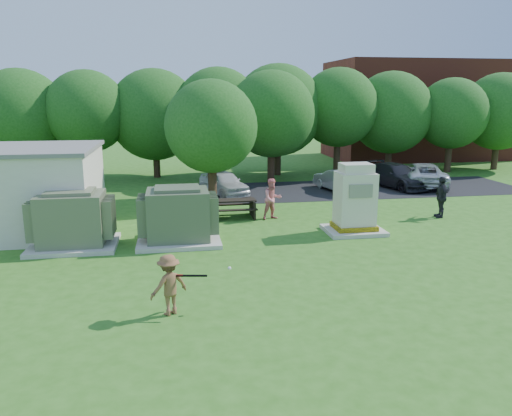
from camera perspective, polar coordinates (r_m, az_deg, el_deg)
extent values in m
plane|color=#2D6619|center=(14.70, 2.57, -8.41)|extent=(120.00, 120.00, 0.00)
cube|color=maroon|center=(45.49, 18.26, 10.59)|extent=(15.00, 8.00, 8.00)
cube|color=#232326|center=(29.14, 10.60, 2.14)|extent=(20.00, 6.00, 0.01)
cube|color=beige|center=(19.00, -20.04, -3.99)|extent=(3.00, 2.40, 0.15)
cube|color=#5E6749|center=(18.75, -20.27, -1.13)|extent=(2.20, 1.80, 1.80)
cube|color=#5E6749|center=(18.56, -20.50, 1.75)|extent=(1.60, 1.30, 0.12)
cube|color=#5E6749|center=(19.03, -24.02, -1.18)|extent=(0.32, 1.50, 1.35)
cube|color=#5E6749|center=(18.54, -16.42, -0.93)|extent=(0.32, 1.50, 1.35)
cube|color=beige|center=(18.65, -8.79, -3.65)|extent=(3.00, 2.40, 0.15)
cube|color=#4F5B40|center=(18.40, -8.89, -0.73)|extent=(2.20, 1.80, 1.80)
cube|color=#4F5B40|center=(18.20, -9.00, 2.21)|extent=(1.60, 1.30, 0.12)
cube|color=#4F5B40|center=(18.43, -12.84, -0.80)|extent=(0.32, 1.50, 1.35)
cube|color=#4F5B40|center=(18.44, -4.95, -0.51)|extent=(0.32, 1.50, 1.35)
cube|color=beige|center=(20.10, 11.08, -2.52)|extent=(2.25, 1.84, 0.15)
cube|color=yellow|center=(20.06, 11.10, -2.05)|extent=(1.58, 1.28, 0.18)
cube|color=beige|center=(19.80, 11.24, 1.06)|extent=(1.43, 1.12, 2.04)
cube|color=beige|center=(19.60, 11.40, 4.49)|extent=(1.17, 0.92, 0.36)
cube|color=gray|center=(19.18, 11.91, 1.89)|extent=(0.92, 0.04, 0.51)
cube|color=black|center=(21.93, -2.52, 0.90)|extent=(1.89, 0.74, 0.06)
cube|color=black|center=(22.56, -2.69, 0.41)|extent=(1.89, 0.26, 0.05)
cube|color=black|center=(21.44, -2.33, -0.25)|extent=(1.89, 0.26, 0.05)
cube|color=black|center=(21.94, -4.64, -0.17)|extent=(0.08, 1.42, 0.78)
cube|color=black|center=(22.13, -0.40, -0.02)|extent=(0.08, 1.42, 0.78)
imported|color=brown|center=(12.56, -9.92, -8.64)|extent=(1.15, 0.99, 1.54)
imported|color=#E87B7E|center=(21.62, 1.89, 1.04)|extent=(1.02, 0.89, 1.79)
imported|color=#242328|center=(23.39, 20.39, 1.19)|extent=(0.62, 1.13, 1.83)
imported|color=silver|center=(27.07, -3.71, 2.91)|extent=(2.78, 4.11, 1.30)
imported|color=#ADADB2|center=(28.36, 9.47, 3.17)|extent=(2.14, 3.99, 1.25)
imported|color=black|center=(30.27, 15.71, 3.58)|extent=(3.19, 5.06, 1.37)
imported|color=silver|center=(31.12, 18.49, 3.66)|extent=(3.70, 5.44, 1.38)
cylinder|color=black|center=(12.39, -7.57, -7.68)|extent=(0.85, 0.20, 0.06)
cylinder|color=maroon|center=(12.44, -8.86, -7.64)|extent=(0.23, 0.10, 0.06)
sphere|color=white|center=(12.63, -3.06, -6.89)|extent=(0.09, 0.09, 0.09)
cylinder|color=#47301E|center=(34.29, -24.83, 4.79)|extent=(0.44, 0.44, 2.40)
sphere|color=#235B1C|center=(34.06, -25.30, 9.58)|extent=(5.60, 5.60, 5.60)
cylinder|color=#47301E|center=(32.83, -18.38, 5.37)|extent=(0.44, 0.44, 2.80)
sphere|color=#235B1C|center=(32.61, -18.74, 10.42)|extent=(5.00, 5.00, 5.00)
cylinder|color=#47301E|center=(33.28, -11.30, 5.43)|extent=(0.44, 0.44, 2.30)
sphere|color=#235B1C|center=(33.04, -11.52, 10.40)|extent=(5.80, 5.80, 5.80)
cylinder|color=#47301E|center=(32.47, -4.26, 5.82)|extent=(0.44, 0.44, 2.70)
sphere|color=#235B1C|center=(32.24, -4.34, 11.06)|extent=(5.40, 5.40, 5.40)
cylinder|color=#47301E|center=(33.66, 2.49, 5.92)|extent=(0.44, 0.44, 2.50)
sphere|color=#235B1C|center=(33.42, 2.54, 11.12)|extent=(6.00, 6.00, 6.00)
cylinder|color=#47301E|center=(34.29, 9.22, 6.24)|extent=(0.44, 0.44, 2.90)
sphere|color=#235B1C|center=(34.08, 9.41, 11.27)|extent=(5.20, 5.20, 5.20)
cylinder|color=#47301E|center=(36.33, 14.93, 5.94)|extent=(0.44, 0.44, 2.40)
sphere|color=#235B1C|center=(36.12, 15.20, 10.47)|extent=(5.60, 5.60, 5.60)
cylinder|color=#47301E|center=(37.36, 21.14, 5.84)|extent=(0.44, 0.44, 2.60)
sphere|color=#235B1C|center=(37.17, 21.49, 10.03)|extent=(4.80, 4.80, 4.80)
cylinder|color=#47301E|center=(40.03, 25.68, 5.78)|extent=(0.44, 0.44, 2.50)
sphere|color=#235B1C|center=(39.84, 26.08, 9.87)|extent=(5.40, 5.40, 5.40)
cylinder|color=#47301E|center=(25.30, -5.02, 3.45)|extent=(0.44, 0.44, 2.40)
sphere|color=#235B1C|center=(25.01, -5.14, 9.29)|extent=(4.60, 4.60, 4.60)
cylinder|color=#47301E|center=(30.73, 1.73, 5.35)|extent=(0.44, 0.44, 2.60)
sphere|color=#235B1C|center=(30.49, 1.76, 10.69)|extent=(5.20, 5.20, 5.20)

